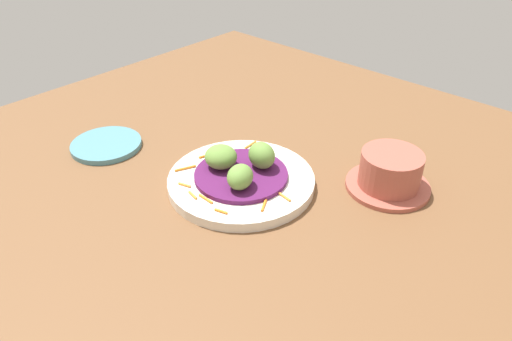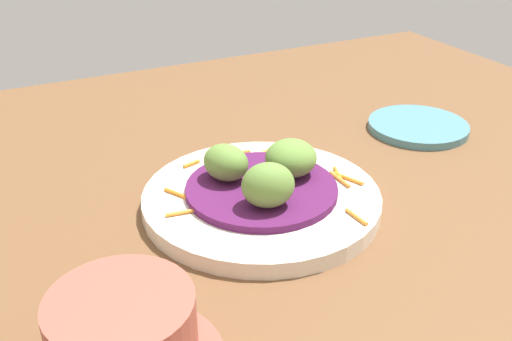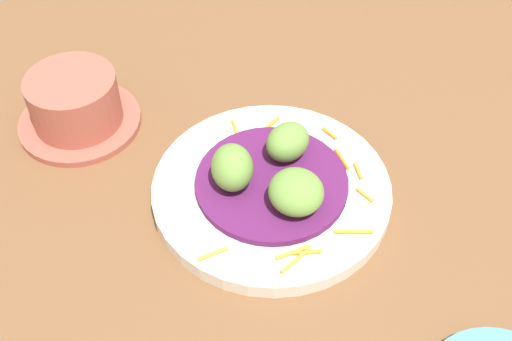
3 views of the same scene
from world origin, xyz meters
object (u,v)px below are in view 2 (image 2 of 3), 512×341
main_plate (261,199)px  side_plate_small (418,126)px  guac_scoop_left (291,158)px  guac_scoop_right (268,185)px  terracotta_bowl (124,341)px  guac_scoop_center (226,162)px

main_plate → side_plate_small: main_plate is taller
main_plate → guac_scoop_left: bearing=-78.0°
guac_scoop_left → side_plate_small: (7.51, -24.08, -3.96)cm
guac_scoop_left → side_plate_small: 25.53cm
main_plate → guac_scoop_left: guac_scoop_left is taller
guac_scoop_right → side_plate_small: guac_scoop_right is taller
guac_scoop_right → side_plate_small: bearing=-67.4°
guac_scoop_right → guac_scoop_left: bearing=-48.0°
guac_scoop_left → terracotta_bowl: terracotta_bowl is taller
guac_scoop_right → side_plate_small: size_ratio=0.39×
guac_scoop_center → terracotta_bowl: bearing=139.8°
guac_scoop_left → terracotta_bowl: size_ratio=0.39×
guac_scoop_center → guac_scoop_right: bearing=-168.0°
guac_scoop_left → guac_scoop_center: same height
guac_scoop_right → side_plate_small: 31.92cm
main_plate → terracotta_bowl: size_ratio=1.76×
guac_scoop_left → guac_scoop_center: (2.13, 6.58, -0.01)cm
terracotta_bowl → side_plate_small: bearing=-62.4°
guac_scoop_left → guac_scoop_center: size_ratio=1.10×
side_plate_small → terracotta_bowl: (-24.46, 46.76, 2.54)cm
guac_scoop_left → guac_scoop_right: size_ratio=1.07×
main_plate → guac_scoop_center: 5.37cm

